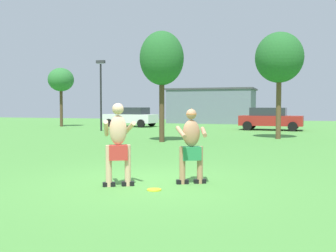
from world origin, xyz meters
The scene contains 11 objects.
ground_plane centered at (0.00, 0.00, 0.00)m, with size 80.00×80.00×0.00m, color #4C8E3D.
player_with_cap centered at (0.95, 0.18, 0.89)m, with size 0.76×0.78×1.63m.
player_in_red centered at (-0.43, -0.55, 0.93)m, with size 0.82×0.74×1.74m.
frisbee centered at (0.43, -0.70, 0.01)m, with size 0.29×0.29×0.03m, color yellow.
car_red_near_post centered at (1.26, 20.37, 0.82)m, with size 4.38×2.19×1.58m.
car_white_mid_lot centered at (-9.99, 21.66, 0.82)m, with size 4.48×2.43×1.58m.
lamp_post centered at (-9.63, 15.86, 3.00)m, with size 0.60×0.24×4.78m.
outbuilding_behind_lot centered at (-5.15, 30.72, 1.72)m, with size 8.53×4.81×3.44m.
tree_left_field centered at (2.16, 12.84, 4.12)m, with size 2.43×2.43×5.44m.
tree_right_field centered at (-15.54, 19.99, 3.83)m, with size 2.11×2.11×4.84m.
tree_behind_players centered at (-2.96, 9.38, 3.88)m, with size 2.06×2.06×5.17m.
Camera 1 is at (3.14, -7.92, 1.67)m, focal length 41.81 mm.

